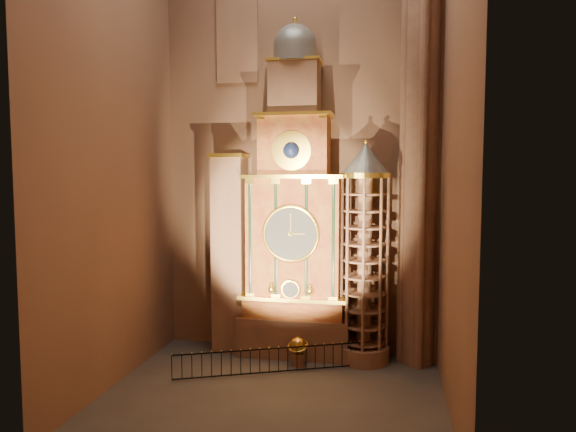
% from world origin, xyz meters
% --- Properties ---
extents(floor, '(14.00, 14.00, 0.00)m').
position_xyz_m(floor, '(0.00, 0.00, 0.00)').
color(floor, '#383330').
rests_on(floor, ground).
extents(wall_back, '(22.00, 0.00, 22.00)m').
position_xyz_m(wall_back, '(0.00, 6.00, 11.00)').
color(wall_back, '#8B654B').
rests_on(wall_back, floor).
extents(wall_left, '(0.00, 22.00, 22.00)m').
position_xyz_m(wall_left, '(-7.00, 0.00, 11.00)').
color(wall_left, '#8B654B').
rests_on(wall_left, floor).
extents(wall_right, '(0.00, 22.00, 22.00)m').
position_xyz_m(wall_right, '(7.00, 0.00, 11.00)').
color(wall_right, '#8B654B').
rests_on(wall_right, floor).
extents(astronomical_clock, '(5.60, 2.41, 16.70)m').
position_xyz_m(astronomical_clock, '(0.00, 4.96, 6.68)').
color(astronomical_clock, '#8C634C').
rests_on(astronomical_clock, floor).
extents(portrait_tower, '(1.80, 1.60, 10.20)m').
position_xyz_m(portrait_tower, '(-3.40, 4.98, 5.15)').
color(portrait_tower, '#8C634C').
rests_on(portrait_tower, floor).
extents(stair_turret, '(2.50, 2.50, 10.80)m').
position_xyz_m(stair_turret, '(3.50, 4.70, 5.27)').
color(stair_turret, '#8C634C').
rests_on(stair_turret, floor).
extents(gothic_pier, '(2.04, 2.04, 22.00)m').
position_xyz_m(gothic_pier, '(6.10, 5.00, 11.00)').
color(gothic_pier, '#8C634C').
rests_on(gothic_pier, floor).
extents(stained_glass_window, '(2.20, 0.14, 5.20)m').
position_xyz_m(stained_glass_window, '(-3.20, 5.92, 16.50)').
color(stained_glass_window, navy).
rests_on(stained_glass_window, wall_back).
extents(celestial_globe, '(1.08, 1.04, 1.40)m').
position_xyz_m(celestial_globe, '(0.46, 3.38, 0.84)').
color(celestial_globe, '#8C634C').
rests_on(celestial_globe, floor).
extents(iron_railing, '(8.06, 3.41, 1.15)m').
position_xyz_m(iron_railing, '(-0.66, 2.13, 0.63)').
color(iron_railing, black).
rests_on(iron_railing, floor).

